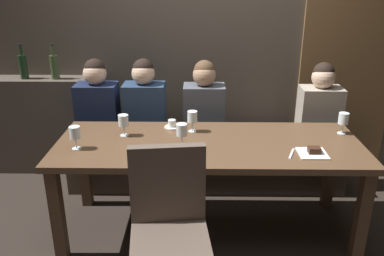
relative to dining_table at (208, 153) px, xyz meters
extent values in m
plane|color=black|center=(0.00, 0.00, -0.65)|extent=(9.00, 9.00, 0.00)
cube|color=brown|center=(0.00, 1.22, 0.85)|extent=(6.00, 0.12, 3.00)
cube|color=brown|center=(1.35, 1.15, 0.40)|extent=(0.90, 0.05, 2.10)
cube|color=#494138|center=(-1.55, 1.04, -0.18)|extent=(1.10, 0.28, 0.95)
cube|color=#493422|center=(-1.03, -0.35, -0.30)|extent=(0.08, 0.08, 0.69)
cube|color=#493422|center=(1.03, -0.35, -0.30)|extent=(0.08, 0.08, 0.69)
cube|color=#493422|center=(-1.03, 0.35, -0.30)|extent=(0.08, 0.08, 0.69)
cube|color=#493422|center=(1.03, 0.35, -0.30)|extent=(0.08, 0.08, 0.69)
cube|color=brown|center=(0.00, 0.00, 0.07)|extent=(2.20, 0.84, 0.04)
cube|color=#40352A|center=(0.00, 0.70, -0.48)|extent=(2.50, 0.40, 0.35)
cube|color=brown|center=(0.00, 0.70, -0.25)|extent=(2.50, 0.44, 0.10)
cube|color=brown|center=(-0.23, -0.80, -0.19)|extent=(0.49, 0.49, 0.08)
cube|color=brown|center=(-0.25, -0.61, 0.09)|extent=(0.44, 0.11, 0.48)
cube|color=#192342|center=(-0.96, 0.70, 0.06)|extent=(0.36, 0.24, 0.53)
sphere|color=#DBB293|center=(-0.96, 0.70, 0.42)|extent=(0.20, 0.20, 0.20)
sphere|color=black|center=(-0.96, 0.71, 0.46)|extent=(0.18, 0.18, 0.18)
cube|color=navy|center=(-0.55, 0.70, 0.07)|extent=(0.36, 0.24, 0.53)
sphere|color=#DBB293|center=(-0.55, 0.70, 0.42)|extent=(0.20, 0.20, 0.20)
sphere|color=black|center=(-0.55, 0.71, 0.46)|extent=(0.18, 0.18, 0.18)
cube|color=#4C515B|center=(-0.02, 0.71, 0.06)|extent=(0.36, 0.24, 0.52)
sphere|color=tan|center=(-0.02, 0.71, 0.41)|extent=(0.20, 0.20, 0.20)
sphere|color=brown|center=(-0.02, 0.72, 0.45)|extent=(0.18, 0.18, 0.18)
cube|color=#9E9384|center=(1.00, 0.71, 0.05)|extent=(0.36, 0.24, 0.51)
sphere|color=#DBB293|center=(1.00, 0.71, 0.40)|extent=(0.20, 0.20, 0.20)
sphere|color=black|center=(1.00, 0.72, 0.43)|extent=(0.18, 0.18, 0.18)
cylinder|color=black|center=(-1.71, 1.01, 0.41)|extent=(0.08, 0.08, 0.22)
cylinder|color=black|center=(-1.71, 1.01, 0.56)|extent=(0.03, 0.03, 0.09)
cylinder|color=black|center=(-1.71, 1.01, 0.62)|extent=(0.03, 0.03, 0.02)
cylinder|color=#384728|center=(-1.42, 1.01, 0.41)|extent=(0.08, 0.08, 0.22)
cylinder|color=#384728|center=(-1.42, 1.01, 0.56)|extent=(0.03, 0.03, 0.09)
cylinder|color=black|center=(-1.42, 1.01, 0.62)|extent=(0.03, 0.03, 0.02)
cylinder|color=silver|center=(-0.63, 0.12, 0.09)|extent=(0.06, 0.06, 0.00)
cylinder|color=silver|center=(-0.63, 0.12, 0.13)|extent=(0.01, 0.01, 0.07)
cylinder|color=silver|center=(-0.63, 0.12, 0.21)|extent=(0.08, 0.08, 0.08)
cylinder|color=maroon|center=(-0.63, 0.12, 0.19)|extent=(0.07, 0.07, 0.04)
cylinder|color=silver|center=(-0.92, -0.13, 0.09)|extent=(0.06, 0.06, 0.00)
cylinder|color=silver|center=(-0.92, -0.13, 0.13)|extent=(0.01, 0.01, 0.07)
cylinder|color=silver|center=(-0.92, -0.13, 0.21)|extent=(0.08, 0.08, 0.08)
cylinder|color=gold|center=(-0.92, -0.13, 0.19)|extent=(0.07, 0.07, 0.04)
cylinder|color=silver|center=(-0.12, 0.21, 0.09)|extent=(0.06, 0.06, 0.00)
cylinder|color=silver|center=(-0.12, 0.21, 0.13)|extent=(0.01, 0.01, 0.07)
cylinder|color=silver|center=(-0.12, 0.21, 0.21)|extent=(0.08, 0.08, 0.08)
cylinder|color=maroon|center=(-0.12, 0.21, 0.19)|extent=(0.07, 0.07, 0.04)
cylinder|color=silver|center=(-0.19, -0.06, 0.09)|extent=(0.06, 0.06, 0.00)
cylinder|color=silver|center=(-0.19, -0.06, 0.13)|extent=(0.01, 0.01, 0.07)
cylinder|color=silver|center=(-0.19, -0.06, 0.21)|extent=(0.08, 0.08, 0.08)
cylinder|color=silver|center=(1.02, 0.19, 0.09)|extent=(0.06, 0.06, 0.00)
cylinder|color=silver|center=(1.02, 0.19, 0.13)|extent=(0.01, 0.01, 0.07)
cylinder|color=silver|center=(1.02, 0.19, 0.21)|extent=(0.08, 0.08, 0.08)
cylinder|color=maroon|center=(1.02, 0.19, 0.18)|extent=(0.07, 0.07, 0.03)
cylinder|color=white|center=(-0.28, 0.29, 0.09)|extent=(0.12, 0.12, 0.01)
cylinder|color=white|center=(-0.28, 0.29, 0.12)|extent=(0.06, 0.06, 0.06)
cylinder|color=brown|center=(-0.28, 0.29, 0.15)|extent=(0.05, 0.05, 0.01)
cube|color=white|center=(0.70, -0.19, 0.09)|extent=(0.19, 0.19, 0.01)
cube|color=#381E14|center=(0.71, -0.19, 0.12)|extent=(0.08, 0.06, 0.04)
cube|color=silver|center=(0.56, -0.19, 0.09)|extent=(0.08, 0.16, 0.01)
camera|label=1|loc=(-0.08, -2.66, 1.23)|focal=37.52mm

